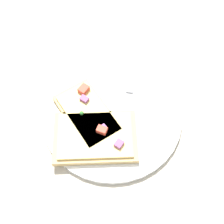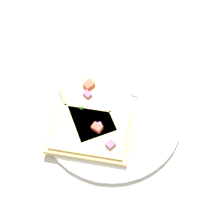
{
  "view_description": "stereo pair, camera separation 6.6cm",
  "coord_description": "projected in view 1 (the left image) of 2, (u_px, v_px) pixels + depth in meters",
  "views": [
    {
      "loc": [
        -0.12,
        0.29,
        0.6
      ],
      "look_at": [
        0.0,
        0.0,
        0.02
      ],
      "focal_mm": 50.0,
      "sensor_mm": 36.0,
      "label": 1
    },
    {
      "loc": [
        -0.18,
        0.26,
        0.6
      ],
      "look_at": [
        0.0,
        0.0,
        0.02
      ],
      "focal_mm": 50.0,
      "sensor_mm": 36.0,
      "label": 2
    }
  ],
  "objects": [
    {
      "name": "ground_plane",
      "position": [
        112.0,
        117.0,
        0.68
      ],
      "size": [
        4.0,
        4.0,
        0.0
      ],
      "primitive_type": "plane",
      "color": "#BCB29E"
    },
    {
      "name": "knife",
      "position": [
        129.0,
        96.0,
        0.68
      ],
      "size": [
        0.07,
        0.19,
        0.01
      ],
      "rotation": [
        0.0,
        0.0,
        8.11
      ],
      "color": "#B7B7BC",
      "rests_on": "plate"
    },
    {
      "name": "plate",
      "position": [
        112.0,
        116.0,
        0.67
      ],
      "size": [
        0.3,
        0.3,
        0.01
      ],
      "color": "white",
      "rests_on": "ground"
    },
    {
      "name": "crumb_scatter",
      "position": [
        81.0,
        125.0,
        0.65
      ],
      "size": [
        0.01,
        0.06,
        0.01
      ],
      "color": "tan",
      "rests_on": "plate"
    },
    {
      "name": "pizza_slice_corner",
      "position": [
        88.0,
        114.0,
        0.65
      ],
      "size": [
        0.18,
        0.16,
        0.03
      ],
      "rotation": [
        0.0,
        0.0,
        2.53
      ],
      "color": "tan",
      "rests_on": "plate"
    },
    {
      "name": "fork",
      "position": [
        97.0,
        111.0,
        0.67
      ],
      "size": [
        0.08,
        0.21,
        0.01
      ],
      "rotation": [
        0.0,
        0.0,
        8.17
      ],
      "color": "#B7B7BC",
      "rests_on": "plate"
    },
    {
      "name": "pizza_slice_main",
      "position": [
        95.0,
        137.0,
        0.63
      ],
      "size": [
        0.2,
        0.17,
        0.03
      ],
      "rotation": [
        0.0,
        0.0,
        3.56
      ],
      "color": "tan",
      "rests_on": "plate"
    }
  ]
}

